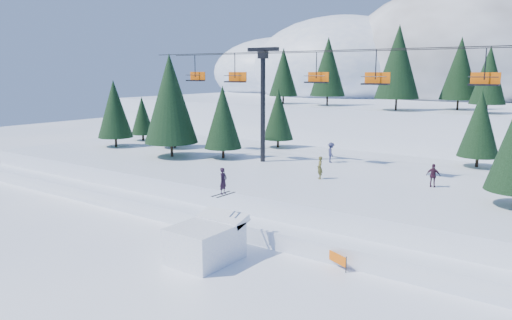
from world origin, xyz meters
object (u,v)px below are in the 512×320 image
Objects in this scene: banner_near at (330,255)px; jump_kicker at (206,241)px; banner_far at (421,263)px; chairlift at (370,89)px.

jump_kicker is at bearing -148.92° from banner_near.
banner_near is 0.91× the size of banner_far.
chairlift is at bearing 81.76° from jump_kicker.
chairlift reaches higher than banner_near.
banner_near is at bearing -158.68° from banner_far.
jump_kicker is at bearing -98.24° from chairlift.
banner_far is at bearing 27.08° from jump_kicker.
banner_near is (3.61, -13.05, -8.78)m from chairlift.
jump_kicker is 11.90m from banner_far.
chairlift is (2.42, 16.68, 8.16)m from jump_kicker.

